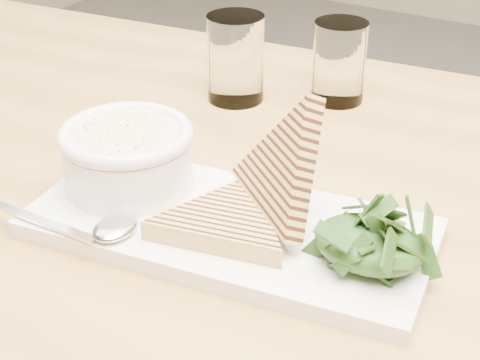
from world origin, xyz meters
The scene contains 14 objects.
table_top centered at (-0.18, 0.03, 0.72)m, with size 1.34×0.89×0.04m, color #AA7D40.
table_leg_bl centered at (-0.80, 0.42, 0.35)m, with size 0.06×0.06×0.70m, color #AA7D40.
platter centered at (-0.12, -0.02, 0.75)m, with size 0.37×0.17×0.02m, color white.
soup_bowl centered at (-0.24, -0.01, 0.78)m, with size 0.13×0.13×0.05m, color white.
soup centered at (-0.24, -0.01, 0.81)m, with size 0.11×0.11×0.01m, color beige.
bowl_rim centered at (-0.24, -0.01, 0.81)m, with size 0.13×0.13×0.01m, color white.
sandwich_flat centered at (-0.11, -0.03, 0.77)m, with size 0.15×0.15×0.02m, color tan, non-canonical shape.
sandwich_lean centered at (-0.08, 0.01, 0.81)m, with size 0.15×0.15×0.08m, color tan, non-canonical shape.
salad_base centered at (0.02, -0.01, 0.78)m, with size 0.09×0.07×0.04m, color black.
arugula_pile centered at (0.02, -0.01, 0.78)m, with size 0.11×0.10×0.05m, color #2E561E, non-canonical shape.
spoon_bowl centered at (-0.19, -0.09, 0.76)m, with size 0.04×0.05×0.01m, color silver.
spoon_handle centered at (-0.26, -0.11, 0.76)m, with size 0.12×0.01×0.00m, color silver.
glass_near centered at (-0.28, 0.25, 0.80)m, with size 0.07×0.07×0.11m, color white.
glass_far centered at (-0.16, 0.32, 0.79)m, with size 0.07×0.07×0.10m, color white.
Camera 1 is at (0.19, -0.50, 1.13)m, focal length 55.00 mm.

